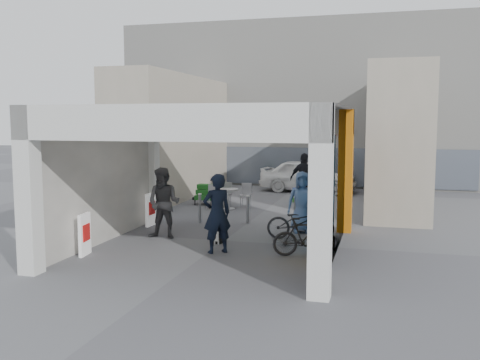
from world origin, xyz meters
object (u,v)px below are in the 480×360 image
(man_with_dog, at_px, (217,213))
(white_van, at_px, (308,176))
(man_back_turned, at_px, (164,203))
(bicycle_rear, at_px, (305,237))
(cafe_set, at_px, (228,199))
(border_collie, at_px, (218,234))
(man_elderly, at_px, (302,202))
(bicycle_front, at_px, (301,222))
(produce_stand, at_px, (209,197))
(man_crates, at_px, (304,179))

(man_with_dog, distance_m, white_van, 11.67)
(man_back_turned, bearing_deg, bicycle_rear, -12.77)
(cafe_set, xyz_separation_m, border_collie, (1.38, -5.60, -0.07))
(man_elderly, relative_size, bicycle_front, 0.97)
(cafe_set, bearing_deg, man_elderly, -47.83)
(produce_stand, xyz_separation_m, man_back_turned, (0.69, -5.86, 0.66))
(cafe_set, relative_size, produce_stand, 1.26)
(produce_stand, height_order, bicycle_front, bicycle_front)
(man_with_dog, relative_size, white_van, 0.45)
(cafe_set, distance_m, produce_stand, 1.03)
(man_elderly, distance_m, man_crates, 5.04)
(man_crates, bearing_deg, border_collie, 94.10)
(white_van, bearing_deg, produce_stand, 152.66)
(man_crates, relative_size, white_van, 0.46)
(man_elderly, xyz_separation_m, white_van, (-1.06, 8.73, -0.15))
(man_with_dog, distance_m, man_elderly, 3.34)
(man_with_dog, xyz_separation_m, man_crates, (0.94, 7.92, 0.02))
(bicycle_front, bearing_deg, white_van, -2.24)
(man_back_turned, bearing_deg, border_collie, -8.11)
(produce_stand, relative_size, man_with_dog, 0.60)
(man_elderly, xyz_separation_m, bicycle_front, (0.10, -0.93, -0.40))
(man_back_turned, bearing_deg, cafe_set, 87.64)
(border_collie, height_order, man_elderly, man_elderly)
(man_crates, relative_size, bicycle_rear, 1.28)
(man_with_dog, bearing_deg, man_back_turned, -69.94)
(man_with_dog, distance_m, bicycle_front, 2.68)
(bicycle_rear, xyz_separation_m, white_van, (-1.53, 11.38, 0.27))
(man_back_turned, xyz_separation_m, man_elderly, (3.50, 1.75, -0.09))
(border_collie, xyz_separation_m, bicycle_front, (2.00, 1.05, 0.23))
(man_back_turned, relative_size, man_crates, 0.98)
(produce_stand, relative_size, bicycle_rear, 0.75)
(man_back_turned, height_order, bicycle_front, man_back_turned)
(man_crates, distance_m, bicycle_front, 6.00)
(border_collie, xyz_separation_m, man_crates, (1.22, 6.98, 0.74))
(white_van, bearing_deg, man_elderly, -166.37)
(cafe_set, distance_m, border_collie, 5.77)
(man_elderly, height_order, white_van, man_elderly)
(man_back_turned, distance_m, bicycle_front, 3.73)
(cafe_set, distance_m, bicycle_rear, 7.31)
(man_with_dog, xyz_separation_m, bicycle_front, (1.72, 2.00, -0.49))
(cafe_set, bearing_deg, white_van, 66.47)
(border_collie, relative_size, man_back_turned, 0.32)
(man_elderly, height_order, bicycle_rear, man_elderly)
(cafe_set, xyz_separation_m, bicycle_front, (3.38, -4.55, 0.16))
(white_van, bearing_deg, man_crates, -167.46)
(man_back_turned, height_order, man_elderly, man_back_turned)
(bicycle_front, relative_size, bicycle_rear, 1.18)
(border_collie, bearing_deg, man_elderly, 53.44)
(man_elderly, distance_m, bicycle_front, 1.01)
(man_with_dog, relative_size, man_elderly, 1.10)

